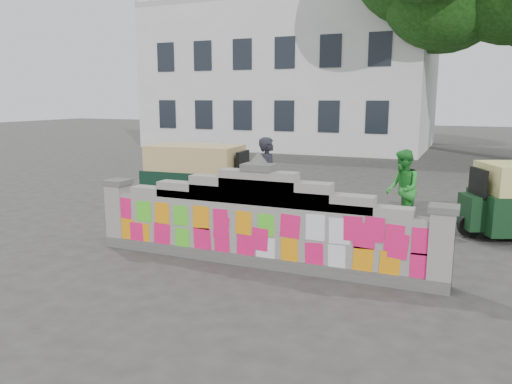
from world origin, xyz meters
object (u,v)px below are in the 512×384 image
cyclist_bike (268,205)px  rickshaw_left (198,176)px  cyclist_rider (268,189)px  pedestrian (402,189)px

cyclist_bike → rickshaw_left: (-2.51, 1.23, 0.34)m
cyclist_rider → pedestrian: cyclist_rider is taller
cyclist_rider → pedestrian: 3.02m
cyclist_rider → pedestrian: size_ratio=1.01×
rickshaw_left → cyclist_bike: bearing=-30.3°
pedestrian → rickshaw_left: pedestrian is taller
pedestrian → cyclist_rider: bearing=-85.0°
rickshaw_left → cyclist_rider: bearing=-30.3°
pedestrian → cyclist_bike: bearing=-85.0°
cyclist_bike → pedestrian: (2.78, 1.19, 0.36)m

